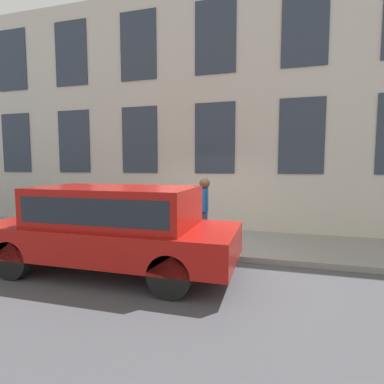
% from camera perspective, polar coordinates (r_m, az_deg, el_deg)
% --- Properties ---
extents(ground_plane, '(80.00, 80.00, 0.00)m').
position_cam_1_polar(ground_plane, '(6.96, -0.11, -12.50)').
color(ground_plane, '#47474C').
extents(sidewalk, '(2.65, 60.00, 0.13)m').
position_cam_1_polar(sidewalk, '(8.18, 2.41, -9.35)').
color(sidewalk, gray).
rests_on(sidewalk, ground_plane).
extents(building_facade, '(0.33, 40.00, 7.50)m').
position_cam_1_polar(building_facade, '(9.50, 4.57, 15.10)').
color(building_facade, beige).
rests_on(building_facade, ground_plane).
extents(fire_hydrant, '(0.31, 0.43, 0.75)m').
position_cam_1_polar(fire_hydrant, '(7.52, -2.43, -7.13)').
color(fire_hydrant, gray).
rests_on(fire_hydrant, sidewalk).
extents(person, '(0.40, 0.27, 1.66)m').
position_cam_1_polar(person, '(7.54, 2.41, -2.35)').
color(person, navy).
rests_on(person, sidewalk).
extents(parked_truck_red_near, '(1.90, 4.98, 1.69)m').
position_cam_1_polar(parked_truck_red_near, '(6.10, -14.86, -5.76)').
color(parked_truck_red_near, black).
rests_on(parked_truck_red_near, ground_plane).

